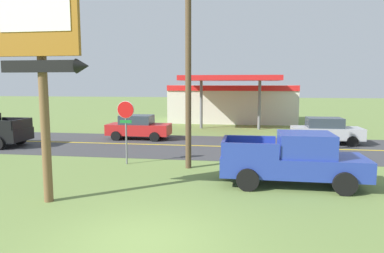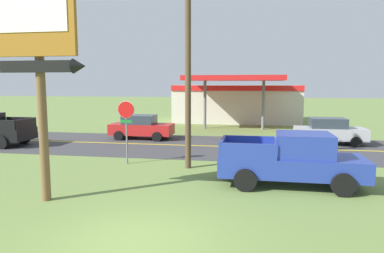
{
  "view_description": "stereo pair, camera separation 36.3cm",
  "coord_description": "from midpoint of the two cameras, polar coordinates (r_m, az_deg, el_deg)",
  "views": [
    {
      "loc": [
        2.37,
        -7.64,
        3.73
      ],
      "look_at": [
        0.0,
        8.0,
        1.8
      ],
      "focal_mm": 32.74,
      "sensor_mm": 36.0,
      "label": 1
    },
    {
      "loc": [
        2.72,
        -7.58,
        3.73
      ],
      "look_at": [
        0.0,
        8.0,
        1.8
      ],
      "focal_mm": 32.74,
      "sensor_mm": 36.0,
      "label": 2
    }
  ],
  "objects": [
    {
      "name": "ground_plane",
      "position": [
        8.85,
        -8.17,
        -18.04
      ],
      "size": [
        180.0,
        180.0,
        0.0
      ],
      "primitive_type": "plane",
      "color": "olive"
    },
    {
      "name": "road_asphalt",
      "position": [
        21.1,
        2.84,
        -3.21
      ],
      "size": [
        140.0,
        8.0,
        0.02
      ],
      "primitive_type": "cube",
      "color": "#3D3D3F",
      "rests_on": "ground"
    },
    {
      "name": "road_centre_line",
      "position": [
        21.1,
        2.84,
        -3.17
      ],
      "size": [
        126.0,
        0.2,
        0.01
      ],
      "primitive_type": "cube",
      "color": "gold",
      "rests_on": "road_asphalt"
    },
    {
      "name": "motel_sign",
      "position": [
        11.73,
        -22.91,
        11.56
      ],
      "size": [
        2.95,
        0.54,
        6.94
      ],
      "color": "brown",
      "rests_on": "ground"
    },
    {
      "name": "stop_sign",
      "position": [
        16.48,
        -10.04,
        0.91
      ],
      "size": [
        0.8,
        0.08,
        2.95
      ],
      "color": "slate",
      "rests_on": "ground"
    },
    {
      "name": "utility_pole",
      "position": [
        15.32,
        0.03,
        10.53
      ],
      "size": [
        2.01,
        0.26,
        8.74
      ],
      "color": "brown",
      "rests_on": "ground"
    },
    {
      "name": "gas_station",
      "position": [
        34.83,
        7.61,
        3.96
      ],
      "size": [
        12.0,
        11.5,
        4.4
      ],
      "color": "beige",
      "rests_on": "ground"
    },
    {
      "name": "pickup_blue_parked_on_lawn",
      "position": [
        13.42,
        16.82,
        -5.25
      ],
      "size": [
        5.22,
        2.28,
        1.96
      ],
      "color": "#233893",
      "rests_on": "ground"
    },
    {
      "name": "car_red_near_lane",
      "position": [
        23.93,
        -7.85,
        -0.07
      ],
      "size": [
        4.2,
        2.0,
        1.64
      ],
      "color": "red",
      "rests_on": "ground"
    },
    {
      "name": "car_silver_mid_lane",
      "position": [
        23.31,
        21.86,
        -0.69
      ],
      "size": [
        4.2,
        2.0,
        1.64
      ],
      "color": "#A8AAAF",
      "rests_on": "ground"
    }
  ]
}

